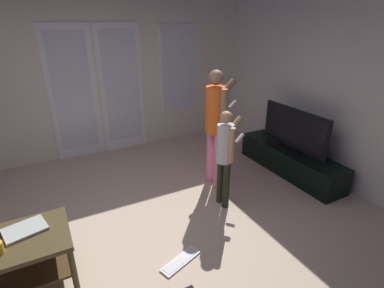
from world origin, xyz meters
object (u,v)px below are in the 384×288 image
object	(u,v)px
person_child	(225,151)
loose_keyboard	(181,261)
tv_stand	(290,161)
flat_screen_tv	(294,130)
laptop_closed	(25,229)
coffee_table	(5,257)
person_adult	(216,119)

from	to	relation	value
person_child	loose_keyboard	distance (m)	1.34
tv_stand	person_child	world-z (taller)	person_child
flat_screen_tv	laptop_closed	size ratio (longest dim) A/B	3.57
coffee_table	flat_screen_tv	bearing A→B (deg)	7.35
coffee_table	laptop_closed	size ratio (longest dim) A/B	3.11
coffee_table	loose_keyboard	distance (m)	1.52
flat_screen_tv	loose_keyboard	world-z (taller)	flat_screen_tv
person_adult	laptop_closed	distance (m)	2.46
coffee_table	laptop_closed	world-z (taller)	laptop_closed
tv_stand	laptop_closed	bearing A→B (deg)	-173.92
person_adult	flat_screen_tv	bearing A→B (deg)	-11.70
person_child	flat_screen_tv	bearing A→B (deg)	10.14
coffee_table	laptop_closed	distance (m)	0.25
tv_stand	laptop_closed	distance (m)	3.58
coffee_table	flat_screen_tv	xyz separation A→B (m)	(3.72, 0.48, 0.34)
coffee_table	flat_screen_tv	distance (m)	3.76
tv_stand	person_child	xyz separation A→B (m)	(-1.38, -0.24, 0.55)
flat_screen_tv	person_adult	bearing A→B (deg)	168.30
coffee_table	person_adult	xyz separation A→B (m)	(2.51, 0.73, 0.61)
person_adult	laptop_closed	size ratio (longest dim) A/B	4.84
flat_screen_tv	person_child	world-z (taller)	person_child
loose_keyboard	laptop_closed	size ratio (longest dim) A/B	1.37
coffee_table	tv_stand	bearing A→B (deg)	7.29
tv_stand	flat_screen_tv	world-z (taller)	flat_screen_tv
tv_stand	loose_keyboard	size ratio (longest dim) A/B	3.88
tv_stand	laptop_closed	world-z (taller)	laptop_closed
person_adult	loose_keyboard	xyz separation A→B (m)	(-1.08, -1.14, -0.96)
person_adult	coffee_table	bearing A→B (deg)	-163.80
flat_screen_tv	tv_stand	bearing A→B (deg)	-65.46
coffee_table	person_adult	bearing A→B (deg)	16.20
tv_stand	loose_keyboard	distance (m)	2.46
coffee_table	person_child	bearing A→B (deg)	5.69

